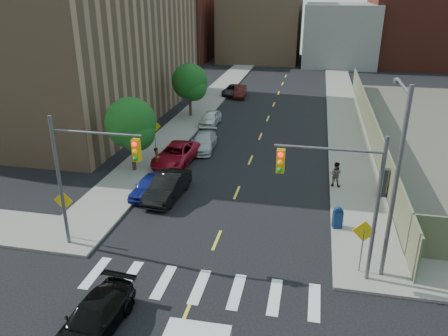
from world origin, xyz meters
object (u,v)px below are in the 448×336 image
at_px(parked_car_blue, 150,186).
at_px(parked_car_white, 210,118).
at_px(pedestrian_east, 335,174).
at_px(parked_car_silver, 203,142).
at_px(parked_car_maroon, 240,92).
at_px(parked_car_black, 168,187).
at_px(parked_car_grey, 233,90).
at_px(pedestrian_west, 157,159).
at_px(mailbox, 338,218).
at_px(black_sedan, 93,318).
at_px(payphone, 383,182).
at_px(parked_car_red, 176,155).

height_order(parked_car_blue, parked_car_white, parked_car_white).
bearing_deg(pedestrian_east, parked_car_blue, 30.94).
distance_m(parked_car_silver, parked_car_maroon, 19.26).
relative_size(parked_car_black, parked_car_grey, 1.02).
bearing_deg(pedestrian_west, parked_car_white, -16.14).
bearing_deg(mailbox, black_sedan, -148.48).
relative_size(parked_car_silver, pedestrian_east, 2.72).
bearing_deg(parked_car_black, parked_car_white, 98.06).
bearing_deg(parked_car_maroon, parked_car_grey, 135.65).
relative_size(parked_car_grey, pedestrian_west, 2.67).
bearing_deg(parked_car_grey, parked_car_white, -85.13).
distance_m(parked_car_white, payphone, 19.71).
xyz_separation_m(parked_car_black, parked_car_white, (-1.09, 16.16, -0.09)).
bearing_deg(mailbox, parked_car_blue, 155.35).
bearing_deg(mailbox, payphone, 43.34).
xyz_separation_m(parked_car_blue, parked_car_grey, (-0.04, 29.23, -0.02)).
relative_size(parked_car_blue, black_sedan, 0.85).
relative_size(payphone, pedestrian_east, 1.09).
xyz_separation_m(parked_car_black, pedestrian_west, (-2.10, 3.92, 0.24)).
height_order(parked_car_silver, parked_car_maroon, parked_car_maroon).
distance_m(parked_car_red, parked_car_silver, 3.73).
bearing_deg(black_sedan, mailbox, 50.89).
relative_size(parked_car_red, parked_car_maroon, 1.31).
height_order(parked_car_red, parked_car_grey, parked_car_red).
distance_m(parked_car_grey, pedestrian_east, 28.21).
bearing_deg(payphone, parked_car_maroon, 128.19).
relative_size(parked_car_red, parked_car_silver, 1.16).
bearing_deg(parked_car_grey, parked_car_red, -85.97).
distance_m(mailbox, pedestrian_east, 5.62).
bearing_deg(payphone, parked_car_white, 147.49).
bearing_deg(parked_car_silver, black_sedan, -91.18).
bearing_deg(parked_car_grey, parked_car_maroon, -35.76).
relative_size(parked_car_red, payphone, 2.90).
height_order(parked_car_black, pedestrian_west, pedestrian_west).
distance_m(parked_car_grey, pedestrian_west, 25.44).
distance_m(parked_car_black, parked_car_grey, 29.37).
distance_m(parked_car_blue, parked_car_silver, 9.20).
relative_size(parked_car_maroon, black_sedan, 0.91).
xyz_separation_m(parked_car_silver, pedestrian_east, (10.50, -5.51, 0.33)).
xyz_separation_m(black_sedan, payphone, (12.40, 14.70, 0.42)).
bearing_deg(parked_car_blue, parked_car_silver, 87.44).
distance_m(parked_car_red, parked_car_maroon, 22.78).
bearing_deg(parked_car_black, payphone, 16.03).
bearing_deg(payphone, parked_car_black, -158.02).
bearing_deg(parked_car_white, parked_car_red, -89.36).
bearing_deg(pedestrian_west, parked_car_grey, -13.20).
height_order(parked_car_black, black_sedan, parked_car_black).
relative_size(parked_car_grey, pedestrian_east, 2.69).
relative_size(parked_car_red, parked_car_grey, 1.17).
xyz_separation_m(payphone, pedestrian_west, (-15.50, 1.12, -0.07)).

